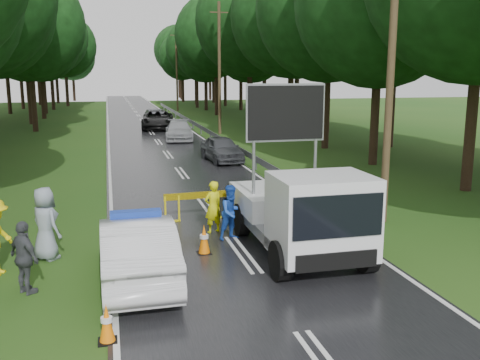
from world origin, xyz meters
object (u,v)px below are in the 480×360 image
object	(u,v)px
queue_car_third	(158,120)
queue_car_first	(222,149)
queue_car_second	(179,130)
work_truck	(302,211)
civilian	(232,212)
police_sedan	(137,249)
officer	(213,207)
queue_car_fourth	(156,116)
barrier	(199,199)

from	to	relation	value
queue_car_third	queue_car_first	bearing A→B (deg)	-78.18
queue_car_second	queue_car_third	size ratio (longest dim) A/B	0.82
work_truck	queue_car_third	xyz separation A→B (m)	(-0.69, 33.12, -0.40)
queue_car_first	queue_car_second	xyz separation A→B (m)	(-1.02, 9.93, -0.01)
civilian	queue_car_third	distance (m)	31.36
police_sedan	work_truck	distance (m)	4.38
police_sedan	queue_car_first	world-z (taller)	police_sedan
police_sedan	officer	bearing A→B (deg)	-126.96
police_sedan	work_truck	bearing A→B (deg)	-170.51
queue_car_fourth	work_truck	bearing A→B (deg)	-97.06
work_truck	queue_car_second	world-z (taller)	work_truck
queue_car_first	queue_car_fourth	bearing A→B (deg)	88.70
barrier	queue_car_first	world-z (taller)	queue_car_first
police_sedan	civilian	size ratio (longest dim) A/B	2.90
police_sedan	work_truck	size ratio (longest dim) A/B	0.84
queue_car_first	queue_car_third	xyz separation A→B (m)	(-1.80, 17.74, 0.11)
work_truck	barrier	size ratio (longest dim) A/B	2.41
queue_car_second	queue_car_fourth	bearing A→B (deg)	98.19
police_sedan	queue_car_fourth	world-z (taller)	police_sedan
queue_car_third	work_truck	bearing A→B (deg)	-82.79
officer	queue_car_third	distance (m)	30.61
work_truck	queue_car_fourth	distance (m)	39.13
police_sedan	officer	world-z (taller)	police_sedan
queue_car_first	barrier	bearing A→B (deg)	-110.36
civilian	queue_car_first	distance (m)	13.85
civilian	queue_car_fourth	distance (m)	37.37
work_truck	queue_car_first	distance (m)	15.43
police_sedan	barrier	xyz separation A→B (m)	(2.24, 4.78, -0.05)
queue_car_fourth	queue_car_second	bearing A→B (deg)	-95.76
barrier	officer	bearing A→B (deg)	-86.12
queue_car_first	queue_car_third	distance (m)	17.83
police_sedan	queue_car_second	bearing A→B (deg)	-100.34
barrier	officer	size ratio (longest dim) A/B	1.44
work_truck	queue_car_second	size ratio (longest dim) A/B	1.18
civilian	barrier	bearing A→B (deg)	85.56
queue_car_second	queue_car_fourth	xyz separation A→B (m)	(-0.44, 13.81, -0.05)
work_truck	queue_car_first	size ratio (longest dim) A/B	1.37
barrier	civilian	distance (m)	2.31
queue_car_second	queue_car_first	bearing A→B (deg)	-77.73
queue_car_third	officer	bearing A→B (deg)	-86.18
police_sedan	officer	distance (m)	4.11
queue_car_first	queue_car_third	size ratio (longest dim) A/B	0.70
work_truck	queue_car_third	size ratio (longest dim) A/B	0.97
civilian	queue_car_second	xyz separation A→B (m)	(1.55, 23.54, -0.12)
barrier	officer	xyz separation A→B (m)	(0.18, -1.47, 0.08)
queue_car_first	queue_car_fourth	distance (m)	23.79
officer	queue_car_first	size ratio (longest dim) A/B	0.39
queue_car_second	queue_car_fourth	size ratio (longest dim) A/B	1.22
police_sedan	queue_car_first	size ratio (longest dim) A/B	1.15
queue_car_third	police_sedan	bearing A→B (deg)	-90.04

